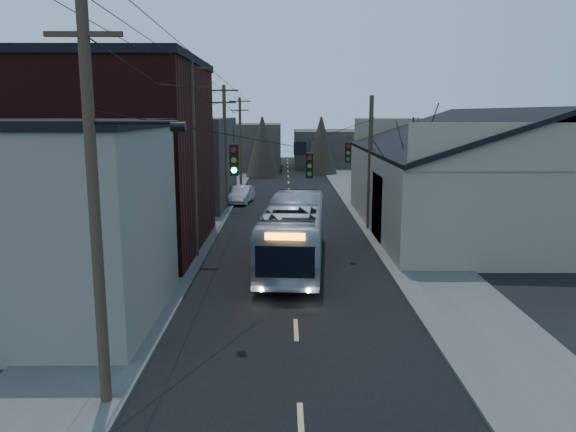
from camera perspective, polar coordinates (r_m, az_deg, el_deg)
name	(u,v)px	position (r m, az deg, el deg)	size (l,w,h in m)	color
road_surface	(290,216)	(41.09, 0.23, 0.04)	(9.00, 110.00, 0.02)	black
sidewalk_left	(202,215)	(41.53, -8.78, 0.10)	(4.00, 110.00, 0.12)	#474744
sidewalk_right	(379,215)	(41.65, 9.21, 0.11)	(4.00, 110.00, 0.12)	#474744
building_clapboard	(41,226)	(21.60, -23.83, -0.93)	(8.00, 8.00, 7.00)	gray
building_brick	(107,158)	(31.99, -17.90, 5.59)	(10.00, 12.00, 10.00)	#330E0B
building_left_far	(175,161)	(47.46, -11.44, 5.48)	(9.00, 14.00, 7.00)	#322D28
warehouse	(495,188)	(38.15, 20.25, 2.67)	(16.16, 20.60, 7.73)	gray
building_far_left	(243,147)	(75.75, -4.59, 7.05)	(10.00, 12.00, 6.00)	#322D28
building_far_right	(337,148)	(80.90, 4.97, 6.90)	(12.00, 14.00, 5.00)	#322D28
bare_tree	(411,184)	(31.41, 12.36, 3.20)	(0.40, 0.40, 7.20)	black
utility_lines	(240,154)	(34.75, -4.85, 6.32)	(11.24, 45.28, 10.50)	#382B1E
bus	(294,233)	(27.61, 0.61, -1.71)	(2.72, 11.61, 3.23)	#B0B3BC
parked_car	(241,195)	(46.94, -4.76, 2.17)	(1.50, 4.29, 1.41)	#B9BBC1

